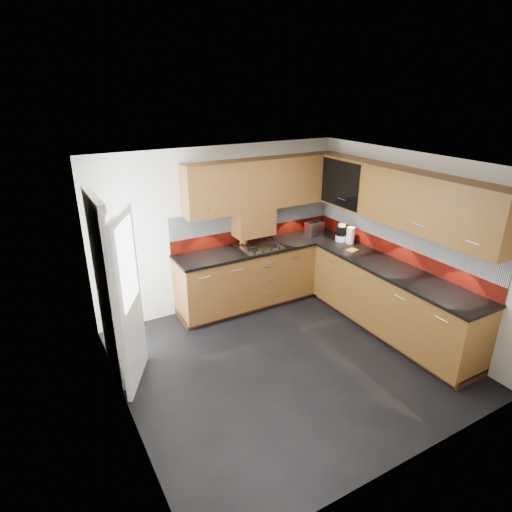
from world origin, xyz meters
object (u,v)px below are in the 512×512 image
toaster (314,228)px  gas_hob (259,246)px  food_processor (341,233)px  utensil_pot (243,239)px

toaster → gas_hob: bearing=-175.8°
gas_hob → food_processor: (1.22, -0.39, 0.11)m
toaster → food_processor: 0.50m
gas_hob → utensil_pot: (-0.16, 0.19, 0.08)m
gas_hob → food_processor: food_processor is taller
gas_hob → toaster: 1.07m
food_processor → utensil_pot: bearing=157.1°
food_processor → gas_hob: bearing=162.4°
toaster → utensil_pot: bearing=174.6°
utensil_pot → toaster: (1.22, -0.12, 0.00)m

